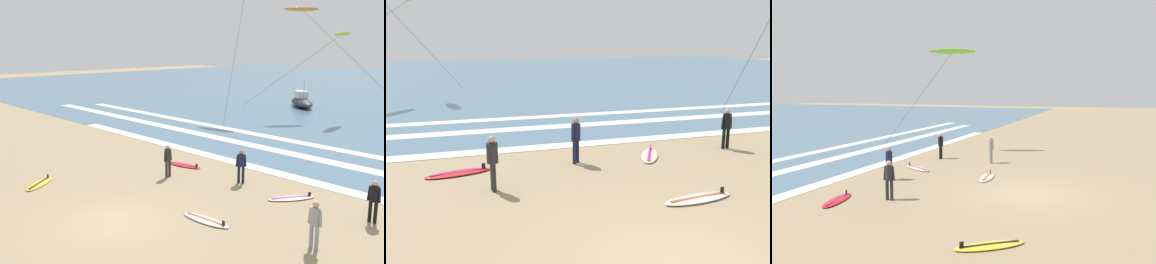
# 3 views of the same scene
# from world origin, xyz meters

# --- Properties ---
(ground_plane) EXTENTS (160.00, 160.00, 0.00)m
(ground_plane) POSITION_xyz_m (0.00, 0.00, 0.00)
(ground_plane) COLOR #9E8763
(wave_foam_shoreline) EXTENTS (38.92, 0.88, 0.01)m
(wave_foam_shoreline) POSITION_xyz_m (1.77, 9.34, 0.01)
(wave_foam_shoreline) COLOR white
(wave_foam_shoreline) RESTS_ON ocean_surface
(wave_foam_mid_break) EXTENTS (57.46, 0.99, 0.01)m
(wave_foam_mid_break) POSITION_xyz_m (-0.66, 13.16, 0.01)
(wave_foam_mid_break) COLOR white
(wave_foam_mid_break) RESTS_ON ocean_surface
(surfer_background_far) EXTENTS (0.51, 0.32, 1.60)m
(surfer_background_far) POSITION_xyz_m (6.42, 6.88, 0.96)
(surfer_background_far) COLOR black
(surfer_background_far) RESTS_ON ground
(surfer_left_near) EXTENTS (0.32, 0.51, 1.60)m
(surfer_left_near) POSITION_xyz_m (-2.90, 4.98, 0.96)
(surfer_left_near) COLOR #232328
(surfer_left_near) RESTS_ON ground
(surfer_mid_group) EXTENTS (0.43, 0.41, 1.60)m
(surfer_mid_group) POSITION_xyz_m (0.17, 6.84, 0.96)
(surfer_mid_group) COLOR #141938
(surfer_mid_group) RESTS_ON ground
(surfer_foreground_main) EXTENTS (0.51, 0.32, 1.60)m
(surfer_foreground_main) POSITION_xyz_m (6.07, 3.48, 0.96)
(surfer_foreground_main) COLOR gray
(surfer_foreground_main) RESTS_ON ground
(surfboard_foreground_flat) EXTENTS (2.18, 0.99, 0.25)m
(surfboard_foreground_flat) POSITION_xyz_m (-3.78, 6.83, 0.05)
(surfboard_foreground_flat) COLOR red
(surfboard_foreground_flat) RESTS_ON ground
(surfboard_right_spare) EXTENTS (1.76, 2.03, 0.25)m
(surfboard_right_spare) POSITION_xyz_m (-6.07, -0.14, 0.05)
(surfboard_right_spare) COLOR yellow
(surfboard_right_spare) RESTS_ON ground
(surfboard_left_pile) EXTENTS (1.58, 2.11, 0.25)m
(surfboard_left_pile) POSITION_xyz_m (3.01, 6.78, 0.05)
(surfboard_left_pile) COLOR beige
(surfboard_left_pile) RESTS_ON ground
(surfboard_near_water) EXTENTS (2.15, 0.79, 0.25)m
(surfboard_near_water) POSITION_xyz_m (2.18, 2.51, 0.05)
(surfboard_near_water) COLOR silver
(surfboard_near_water) RESTS_ON ground
(kite_lime_mid_center) EXTENTS (3.20, 8.48, 7.15)m
(kite_lime_mid_center) POSITION_xyz_m (9.45, 7.31, 6.90)
(kite_lime_mid_center) COLOR #70C628
(kite_lime_mid_center) RESTS_ON ground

